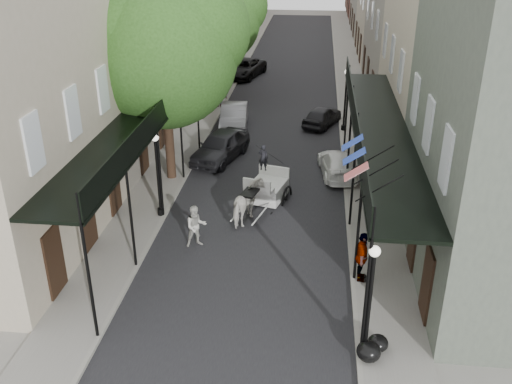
% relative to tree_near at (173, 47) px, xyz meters
% --- Properties ---
extents(ground, '(140.00, 140.00, 0.00)m').
position_rel_tree_near_xyz_m(ground, '(4.20, -10.18, -6.49)').
color(ground, gray).
rests_on(ground, ground).
extents(road, '(8.00, 90.00, 0.01)m').
position_rel_tree_near_xyz_m(road, '(4.20, 9.82, -6.48)').
color(road, black).
rests_on(road, ground).
extents(sidewalk_left, '(2.20, 90.00, 0.12)m').
position_rel_tree_near_xyz_m(sidewalk_left, '(-0.80, 9.82, -6.43)').
color(sidewalk_left, gray).
rests_on(sidewalk_left, ground).
extents(sidewalk_right, '(2.20, 90.00, 0.12)m').
position_rel_tree_near_xyz_m(sidewalk_right, '(9.20, 9.82, -6.43)').
color(sidewalk_right, gray).
rests_on(sidewalk_right, ground).
extents(building_row_left, '(5.00, 80.00, 10.50)m').
position_rel_tree_near_xyz_m(building_row_left, '(-4.40, 19.82, -1.24)').
color(building_row_left, '#ADA08A').
rests_on(building_row_left, ground).
extents(building_row_right, '(5.00, 80.00, 10.50)m').
position_rel_tree_near_xyz_m(building_row_right, '(12.80, 19.82, -1.24)').
color(building_row_right, gray).
rests_on(building_row_right, ground).
extents(gallery_left, '(2.20, 18.05, 4.88)m').
position_rel_tree_near_xyz_m(gallery_left, '(-0.59, -3.20, -2.44)').
color(gallery_left, black).
rests_on(gallery_left, sidewalk_left).
extents(gallery_right, '(2.20, 18.05, 4.88)m').
position_rel_tree_near_xyz_m(gallery_right, '(8.99, -3.20, -2.44)').
color(gallery_right, black).
rests_on(gallery_right, sidewalk_right).
extents(tree_near, '(7.31, 6.80, 9.63)m').
position_rel_tree_near_xyz_m(tree_near, '(0.00, 0.00, 0.00)').
color(tree_near, '#382619').
rests_on(tree_near, sidewalk_left).
extents(tree_far, '(6.45, 6.00, 8.61)m').
position_rel_tree_near_xyz_m(tree_far, '(-0.05, 14.00, -0.65)').
color(tree_far, '#382619').
rests_on(tree_far, sidewalk_left).
extents(lamppost_right_near, '(0.32, 0.32, 3.71)m').
position_rel_tree_near_xyz_m(lamppost_right_near, '(8.30, -12.18, -4.44)').
color(lamppost_right_near, black).
rests_on(lamppost_right_near, sidewalk_right).
extents(lamppost_left, '(0.32, 0.32, 3.71)m').
position_rel_tree_near_xyz_m(lamppost_left, '(0.10, -4.18, -4.44)').
color(lamppost_left, black).
rests_on(lamppost_left, sidewalk_left).
extents(lamppost_right_far, '(0.32, 0.32, 3.71)m').
position_rel_tree_near_xyz_m(lamppost_right_far, '(8.30, 7.82, -4.44)').
color(lamppost_right_far, black).
rests_on(lamppost_right_far, sidewalk_right).
extents(horse, '(1.44, 2.24, 1.74)m').
position_rel_tree_near_xyz_m(horse, '(3.93, -4.18, -5.62)').
color(horse, silver).
rests_on(horse, ground).
extents(carriage, '(2.20, 2.86, 2.92)m').
position_rel_tree_near_xyz_m(carriage, '(4.63, -1.55, -5.35)').
color(carriage, black).
rests_on(carriage, ground).
extents(pedestrian_walking, '(1.03, 0.94, 1.73)m').
position_rel_tree_near_xyz_m(pedestrian_walking, '(2.12, -6.36, -5.63)').
color(pedestrian_walking, '#B9B8AF').
rests_on(pedestrian_walking, ground).
extents(pedestrian_sidewalk_left, '(1.18, 0.87, 1.63)m').
position_rel_tree_near_xyz_m(pedestrian_sidewalk_left, '(-0.00, 11.82, -5.56)').
color(pedestrian_sidewalk_left, gray).
rests_on(pedestrian_sidewalk_left, sidewalk_left).
extents(pedestrian_sidewalk_right, '(0.55, 1.13, 1.87)m').
position_rel_tree_near_xyz_m(pedestrian_sidewalk_right, '(8.40, -8.26, -5.43)').
color(pedestrian_sidewalk_right, gray).
rests_on(pedestrian_sidewalk_right, sidewalk_right).
extents(car_left_near, '(3.06, 4.87, 1.55)m').
position_rel_tree_near_xyz_m(car_left_near, '(1.60, 2.63, -5.71)').
color(car_left_near, black).
rests_on(car_left_near, ground).
extents(car_left_mid, '(1.96, 4.62, 1.48)m').
position_rel_tree_near_xyz_m(car_left_mid, '(1.60, 7.73, -5.75)').
color(car_left_mid, gray).
rests_on(car_left_mid, ground).
extents(car_left_far, '(3.63, 5.58, 1.43)m').
position_rel_tree_near_xyz_m(car_left_far, '(0.60, 20.55, -5.77)').
color(car_left_far, black).
rests_on(car_left_far, ground).
extents(car_right_near, '(2.18, 4.27, 1.19)m').
position_rel_tree_near_xyz_m(car_right_near, '(7.80, 1.23, -5.90)').
color(car_right_near, white).
rests_on(car_right_near, ground).
extents(car_right_far, '(2.75, 3.94, 1.24)m').
position_rel_tree_near_xyz_m(car_right_far, '(7.00, 8.82, -5.87)').
color(car_right_far, black).
rests_on(car_right_far, ground).
extents(trash_bags, '(0.97, 1.12, 0.61)m').
position_rel_tree_near_xyz_m(trash_bags, '(8.51, -12.20, -6.09)').
color(trash_bags, black).
rests_on(trash_bags, sidewalk_right).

